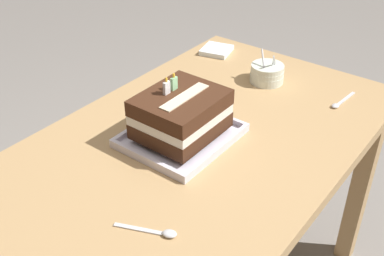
{
  "coord_description": "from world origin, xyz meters",
  "views": [
    {
      "loc": [
        -0.88,
        -0.63,
        1.49
      ],
      "look_at": [
        -0.02,
        0.02,
        0.78
      ],
      "focal_mm": 44.48,
      "sensor_mm": 36.0,
      "label": 1
    }
  ],
  "objects_px": {
    "foil_tray": "(181,137)",
    "napkin_pile": "(217,50)",
    "bowl_stack": "(267,73)",
    "serving_spoon_by_bowls": "(161,232)",
    "birthday_cake": "(181,114)",
    "serving_spoon_near_tray": "(339,103)"
  },
  "relations": [
    {
      "from": "birthday_cake",
      "to": "serving_spoon_near_tray",
      "type": "distance_m",
      "value": 0.52
    },
    {
      "from": "foil_tray",
      "to": "serving_spoon_near_tray",
      "type": "bearing_deg",
      "value": -31.68
    },
    {
      "from": "bowl_stack",
      "to": "serving_spoon_by_bowls",
      "type": "relative_size",
      "value": 0.81
    },
    {
      "from": "birthday_cake",
      "to": "serving_spoon_by_bowls",
      "type": "relative_size",
      "value": 1.63
    },
    {
      "from": "foil_tray",
      "to": "birthday_cake",
      "type": "relative_size",
      "value": 1.32
    },
    {
      "from": "bowl_stack",
      "to": "serving_spoon_near_tray",
      "type": "bearing_deg",
      "value": -89.38
    },
    {
      "from": "bowl_stack",
      "to": "foil_tray",
      "type": "bearing_deg",
      "value": 177.72
    },
    {
      "from": "foil_tray",
      "to": "napkin_pile",
      "type": "xyz_separation_m",
      "value": [
        0.52,
        0.25,
        0.0
      ]
    },
    {
      "from": "birthday_cake",
      "to": "napkin_pile",
      "type": "bearing_deg",
      "value": 25.23
    },
    {
      "from": "napkin_pile",
      "to": "serving_spoon_by_bowls",
      "type": "bearing_deg",
      "value": -152.39
    },
    {
      "from": "foil_tray",
      "to": "birthday_cake",
      "type": "distance_m",
      "value": 0.07
    },
    {
      "from": "serving_spoon_near_tray",
      "to": "foil_tray",
      "type": "bearing_deg",
      "value": 148.32
    },
    {
      "from": "napkin_pile",
      "to": "bowl_stack",
      "type": "bearing_deg",
      "value": -108.78
    },
    {
      "from": "serving_spoon_by_bowls",
      "to": "bowl_stack",
      "type": "bearing_deg",
      "value": 12.86
    },
    {
      "from": "serving_spoon_by_bowls",
      "to": "napkin_pile",
      "type": "relative_size",
      "value": 1.08
    },
    {
      "from": "napkin_pile",
      "to": "serving_spoon_near_tray",
      "type": "bearing_deg",
      "value": -99.57
    },
    {
      "from": "napkin_pile",
      "to": "foil_tray",
      "type": "bearing_deg",
      "value": -154.76
    },
    {
      "from": "birthday_cake",
      "to": "foil_tray",
      "type": "bearing_deg",
      "value": -90.0
    },
    {
      "from": "foil_tray",
      "to": "serving_spoon_near_tray",
      "type": "distance_m",
      "value": 0.51
    },
    {
      "from": "birthday_cake",
      "to": "serving_spoon_near_tray",
      "type": "xyz_separation_m",
      "value": [
        0.44,
        -0.27,
        -0.08
      ]
    },
    {
      "from": "serving_spoon_by_bowls",
      "to": "napkin_pile",
      "type": "distance_m",
      "value": 0.93
    },
    {
      "from": "birthday_cake",
      "to": "napkin_pile",
      "type": "relative_size",
      "value": 1.76
    }
  ]
}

